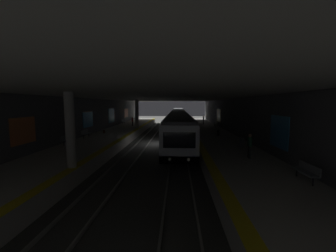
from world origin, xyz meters
TOP-DOWN VIEW (x-y plane):
  - ground_plane at (0.00, 0.00)m, footprint 120.00×120.00m
  - track_left at (0.00, -2.20)m, footprint 60.00×1.53m
  - track_right at (0.00, 2.20)m, footprint 60.00×1.53m
  - platform_left at (0.00, -6.55)m, footprint 60.00×5.30m
  - platform_right at (0.00, 6.55)m, footprint 60.00×5.30m
  - wall_left at (0.01, -9.45)m, footprint 60.00×0.56m
  - wall_right at (0.05, 9.45)m, footprint 60.00×0.56m
  - ceiling_slab at (0.00, 0.00)m, footprint 60.00×19.40m
  - pillar_near at (-13.29, 4.35)m, footprint 0.56×0.56m
  - pillar_far at (7.43, 4.35)m, footprint 0.56×0.56m
  - metro_train at (15.61, -2.20)m, footprint 53.66×2.83m
  - bench_left_near at (-14.97, -8.53)m, footprint 1.70×0.47m
  - bench_left_mid at (10.37, -8.53)m, footprint 1.70×0.47m
  - bench_right_near at (-6.08, 8.53)m, footprint 1.70×0.47m
  - bench_right_mid at (-1.95, 8.53)m, footprint 1.70×0.47m
  - bench_right_far at (14.87, 8.53)m, footprint 1.70×0.47m
  - person_waiting_near at (-10.56, -7.19)m, footprint 0.60×0.24m
  - person_walking_mid at (11.11, 5.88)m, footprint 0.60×0.22m
  - person_standing_far at (14.47, -6.98)m, footprint 0.60×0.23m
  - suitcase_rolling at (0.19, -7.04)m, footprint 0.33×0.23m
  - backpack_on_floor at (1.76, 7.69)m, footprint 0.30×0.20m
  - trash_bin at (-6.70, -7.80)m, footprint 0.44×0.44m

SIDE VIEW (x-z plane):
  - ground_plane at x=0.00m, z-range 0.00..0.00m
  - track_left at x=0.00m, z-range 0.00..0.16m
  - track_right at x=0.00m, z-range 0.00..0.16m
  - platform_left at x=0.00m, z-range 0.00..1.05m
  - platform_right at x=0.00m, z-range 0.00..1.05m
  - backpack_on_floor at x=1.76m, z-range 1.05..1.45m
  - suitcase_rolling at x=0.19m, z-range 0.90..1.88m
  - trash_bin at x=-6.70m, z-range 1.05..1.90m
  - bench_left_near at x=-14.97m, z-range 1.14..2.00m
  - bench_left_mid at x=10.37m, z-range 1.14..2.00m
  - bench_right_near at x=-6.08m, z-range 1.14..2.00m
  - bench_right_mid at x=-1.95m, z-range 1.14..2.00m
  - bench_right_far at x=14.87m, z-range 1.14..2.00m
  - person_walking_mid at x=11.11m, z-range 1.11..2.72m
  - person_standing_far at x=14.47m, z-range 1.12..2.77m
  - person_waiting_near at x=-10.56m, z-range 1.13..2.87m
  - metro_train at x=15.61m, z-range 0.28..3.77m
  - wall_left at x=0.01m, z-range 0.00..5.60m
  - wall_right at x=0.05m, z-range 0.00..5.60m
  - pillar_near at x=-13.29m, z-range 1.05..5.60m
  - pillar_far at x=7.43m, z-range 1.05..5.60m
  - ceiling_slab at x=0.00m, z-range 5.60..6.00m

